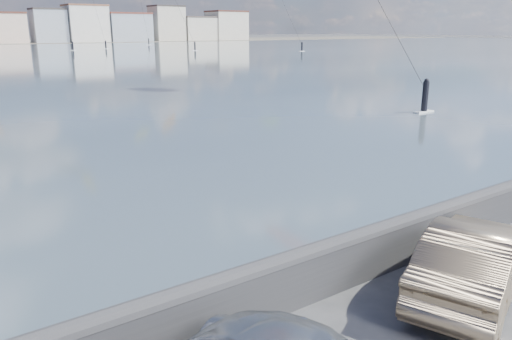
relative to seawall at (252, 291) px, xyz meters
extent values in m
cube|color=#28282B|center=(0.00, 0.00, -0.13)|extent=(400.00, 0.35, 0.90)
cylinder|color=#28282B|center=(0.00, 0.00, 0.32)|extent=(400.00, 0.36, 0.36)
cube|color=beige|center=(25.50, 183.30, 4.17)|extent=(15.00, 12.00, 9.50)
cube|color=#9EA8B7|center=(41.00, 183.30, 4.92)|extent=(11.00, 9.00, 11.00)
cube|color=#383330|center=(41.00, 183.30, 10.72)|extent=(11.22, 9.18, 0.60)
cube|color=white|center=(54.00, 183.30, 5.67)|extent=(14.00, 11.00, 12.50)
cube|color=brown|center=(54.00, 183.30, 12.22)|extent=(14.28, 11.22, 0.60)
cube|color=#9EA8B7|center=(69.50, 183.30, 4.42)|extent=(16.00, 12.00, 10.00)
cube|color=brown|center=(69.50, 183.30, 9.72)|extent=(16.32, 12.24, 0.60)
cube|color=beige|center=(86.00, 183.30, 5.92)|extent=(12.00, 10.00, 13.00)
cube|color=#383330|center=(86.00, 183.30, 12.72)|extent=(12.24, 10.20, 0.60)
cube|color=beige|center=(99.50, 183.30, 3.92)|extent=(14.00, 11.00, 9.00)
cube|color=#4C423D|center=(99.50, 183.30, 8.72)|extent=(14.28, 11.22, 0.60)
cube|color=beige|center=(114.00, 183.30, 5.17)|extent=(15.00, 12.00, 11.50)
cube|color=#562D23|center=(114.00, 183.30, 11.22)|extent=(15.30, 12.24, 0.60)
imported|color=tan|center=(3.88, -1.57, 0.11)|extent=(4.45, 2.87, 1.38)
cube|color=white|center=(38.03, 117.36, -0.53)|extent=(1.40, 0.42, 0.08)
cylinder|color=black|center=(38.03, 117.36, 0.37)|extent=(0.36, 0.36, 1.70)
sphere|color=black|center=(38.03, 117.36, 1.27)|extent=(0.28, 0.28, 0.28)
cube|color=white|center=(28.75, 112.39, -0.53)|extent=(1.40, 0.42, 0.08)
cylinder|color=black|center=(28.75, 112.39, 0.37)|extent=(0.36, 0.36, 1.70)
sphere|color=black|center=(28.75, 112.39, 1.27)|extent=(0.28, 0.28, 0.28)
cube|color=white|center=(20.74, 12.08, -0.53)|extent=(1.40, 0.42, 0.08)
cylinder|color=black|center=(20.74, 12.08, 0.37)|extent=(0.36, 0.36, 1.70)
sphere|color=black|center=(20.74, 12.08, 1.27)|extent=(0.28, 0.28, 0.28)
cube|color=white|center=(58.58, 138.89, -0.53)|extent=(1.40, 0.42, 0.08)
cylinder|color=black|center=(58.58, 138.89, 0.37)|extent=(0.36, 0.36, 1.70)
sphere|color=black|center=(58.58, 138.89, 1.27)|extent=(0.28, 0.28, 0.28)
cube|color=white|center=(50.72, 95.42, -0.53)|extent=(1.40, 0.42, 0.08)
cylinder|color=black|center=(50.72, 95.42, 0.37)|extent=(0.36, 0.36, 1.70)
sphere|color=black|center=(50.72, 95.42, 1.27)|extent=(0.28, 0.28, 0.28)
cylinder|color=black|center=(50.07, 101.77, 9.29)|extent=(1.34, 12.73, 17.16)
cube|color=white|center=(68.30, 79.30, -0.53)|extent=(1.40, 0.42, 0.08)
cylinder|color=black|center=(68.30, 79.30, 0.37)|extent=(0.36, 0.36, 1.70)
sphere|color=black|center=(68.30, 79.30, 1.27)|extent=(0.28, 0.28, 0.28)
cylinder|color=black|center=(67.76, 84.55, 8.58)|extent=(1.13, 10.53, 15.74)
camera|label=1|loc=(-4.22, -6.10, 4.19)|focal=35.00mm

